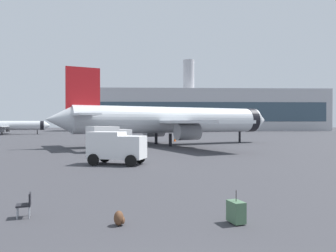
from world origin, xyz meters
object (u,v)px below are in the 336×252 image
(service_truck, at_px, (109,138))
(traveller_backpack, at_px, (119,218))
(airplane_taxiing, at_px, (5,126))
(safety_cone_mid, at_px, (175,139))
(airplane_at_gate, at_px, (174,120))
(safety_cone_near, at_px, (95,142))
(cargo_van, at_px, (116,146))
(gate_chair, at_px, (26,203))
(rolling_suitcase, at_px, (236,212))

(service_truck, height_order, traveller_backpack, service_truck)
(airplane_taxiing, distance_m, safety_cone_mid, 55.73)
(airplane_at_gate, distance_m, airplane_taxiing, 60.98)
(service_truck, bearing_deg, safety_cone_near, 106.61)
(service_truck, distance_m, traveller_backpack, 27.50)
(airplane_taxiing, distance_m, service_truck, 64.18)
(airplane_taxiing, height_order, safety_cone_near, airplane_taxiing)
(cargo_van, relative_size, gate_chair, 5.56)
(rolling_suitcase, xyz_separation_m, traveller_backpack, (-3.86, -0.06, -0.16))
(airplane_at_gate, relative_size, gate_chair, 39.48)
(airplane_at_gate, height_order, rolling_suitcase, airplane_at_gate)
(safety_cone_mid, xyz_separation_m, gate_chair, (-8.12, -45.73, 0.10))
(airplane_taxiing, relative_size, traveller_backpack, 48.76)
(rolling_suitcase, bearing_deg, airplane_taxiing, 118.22)
(rolling_suitcase, height_order, gate_chair, rolling_suitcase)
(safety_cone_mid, bearing_deg, airplane_taxiing, 142.45)
(cargo_van, distance_m, rolling_suitcase, 16.59)
(airplane_at_gate, xyz_separation_m, service_truck, (-8.08, -10.77, -2.05))
(airplane_at_gate, xyz_separation_m, traveller_backpack, (-4.00, -37.93, -3.42))
(airplane_taxiing, bearing_deg, safety_cone_near, -52.32)
(service_truck, relative_size, gate_chair, 6.01)
(airplane_at_gate, xyz_separation_m, cargo_van, (-5.89, -22.35, -2.21))
(airplane_at_gate, distance_m, safety_cone_near, 12.48)
(service_truck, bearing_deg, airplane_taxiing, 123.42)
(airplane_at_gate, distance_m, cargo_van, 23.21)
(service_truck, xyz_separation_m, cargo_van, (2.19, -11.58, -0.16))
(service_truck, bearing_deg, airplane_at_gate, 53.12)
(airplane_taxiing, relative_size, cargo_van, 4.89)
(traveller_backpack, distance_m, gate_chair, 3.56)
(airplane_at_gate, bearing_deg, cargo_van, -104.77)
(safety_cone_mid, bearing_deg, traveller_backpack, -95.77)
(safety_cone_near, bearing_deg, traveller_backpack, -78.83)
(airplane_at_gate, relative_size, traveller_backpack, 70.73)
(safety_cone_mid, bearing_deg, airplane_at_gate, -94.68)
(airplane_at_gate, distance_m, rolling_suitcase, 38.01)
(airplane_taxiing, bearing_deg, traveller_backpack, -63.97)
(safety_cone_mid, bearing_deg, rolling_suitcase, -91.06)
(safety_cone_near, distance_m, gate_chair, 39.08)
(airplane_at_gate, bearing_deg, service_truck, -126.88)
(gate_chair, bearing_deg, airplane_at_gate, 78.66)
(safety_cone_near, height_order, rolling_suitcase, rolling_suitcase)
(airplane_at_gate, relative_size, airplane_taxiing, 1.45)
(airplane_taxiing, height_order, service_truck, airplane_taxiing)
(safety_cone_near, xyz_separation_m, rolling_suitcase, (11.73, -39.81, 0.04))
(service_truck, xyz_separation_m, gate_chair, (0.69, -26.11, -1.11))
(safety_cone_mid, distance_m, gate_chair, 46.45)
(safety_cone_near, bearing_deg, airplane_taxiing, 127.68)
(airplane_taxiing, bearing_deg, service_truck, -56.58)
(airplane_at_gate, relative_size, service_truck, 6.57)
(airplane_taxiing, height_order, safety_cone_mid, airplane_taxiing)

